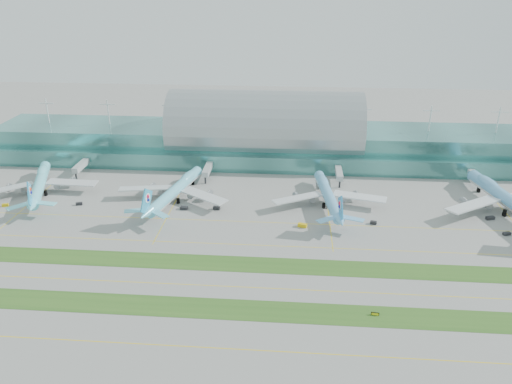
# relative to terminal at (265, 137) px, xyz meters

# --- Properties ---
(ground) EXTENTS (700.00, 700.00, 0.00)m
(ground) POSITION_rel_terminal_xyz_m (-0.01, -128.79, -14.23)
(ground) COLOR gray
(ground) RESTS_ON ground
(terminal) EXTENTS (340.00, 69.10, 36.00)m
(terminal) POSITION_rel_terminal_xyz_m (0.00, 0.00, 0.00)
(terminal) COLOR #3D7A75
(terminal) RESTS_ON ground
(grass_strip_near) EXTENTS (420.00, 12.00, 0.08)m
(grass_strip_near) POSITION_rel_terminal_xyz_m (-0.01, -156.79, -14.19)
(grass_strip_near) COLOR #2D591E
(grass_strip_near) RESTS_ON ground
(grass_strip_far) EXTENTS (420.00, 12.00, 0.08)m
(grass_strip_far) POSITION_rel_terminal_xyz_m (-0.01, -126.79, -14.19)
(grass_strip_far) COLOR #2D591E
(grass_strip_far) RESTS_ON ground
(taxiline_a) EXTENTS (420.00, 0.35, 0.01)m
(taxiline_a) POSITION_rel_terminal_xyz_m (-0.01, -176.79, -14.22)
(taxiline_a) COLOR yellow
(taxiline_a) RESTS_ON ground
(taxiline_b) EXTENTS (420.00, 0.35, 0.01)m
(taxiline_b) POSITION_rel_terminal_xyz_m (-0.01, -142.79, -14.22)
(taxiline_b) COLOR yellow
(taxiline_b) RESTS_ON ground
(taxiline_c) EXTENTS (420.00, 0.35, 0.01)m
(taxiline_c) POSITION_rel_terminal_xyz_m (-0.01, -110.79, -14.22)
(taxiline_c) COLOR yellow
(taxiline_c) RESTS_ON ground
(taxiline_d) EXTENTS (420.00, 0.35, 0.01)m
(taxiline_d) POSITION_rel_terminal_xyz_m (-0.01, -88.79, -14.22)
(taxiline_d) COLOR yellow
(taxiline_d) RESTS_ON ground
(airliner_a) EXTENTS (57.23, 66.63, 19.00)m
(airliner_a) POSITION_rel_terminal_xyz_m (-117.11, -63.93, -8.37)
(airliner_a) COLOR #70E7F6
(airliner_a) RESTS_ON ground
(airliner_b) EXTENTS (59.65, 68.70, 19.08)m
(airliner_b) POSITION_rel_terminal_xyz_m (-42.38, -66.41, -8.34)
(airliner_b) COLOR #67CCE4
(airliner_b) RESTS_ON ground
(airliner_c) EXTENTS (58.43, 66.80, 18.40)m
(airliner_c) POSITION_rel_terminal_xyz_m (36.19, -66.54, -8.55)
(airliner_c) COLOR #6BB9EC
(airliner_c) RESTS_ON ground
(airliner_d) EXTENTS (68.81, 79.18, 21.96)m
(airliner_d) POSITION_rel_terminal_xyz_m (123.92, -67.65, -7.45)
(airliner_d) COLOR #63A9DB
(airliner_d) RESTS_ON ground
(gse_a) EXTENTS (3.28, 2.17, 1.43)m
(gse_a) POSITION_rel_terminal_xyz_m (-127.50, -81.60, -13.51)
(gse_a) COLOR gold
(gse_a) RESTS_ON ground
(gse_b) EXTENTS (3.50, 2.45, 1.35)m
(gse_b) POSITION_rel_terminal_xyz_m (-90.69, -76.98, -13.55)
(gse_b) COLOR black
(gse_b) RESTS_ON ground
(gse_c) EXTENTS (3.94, 2.63, 1.48)m
(gse_c) POSITION_rel_terminal_xyz_m (-36.04, -77.77, -13.49)
(gse_c) COLOR black
(gse_c) RESTS_ON ground
(gse_d) EXTENTS (3.61, 2.21, 1.61)m
(gse_d) POSITION_rel_terminal_xyz_m (-19.66, -76.62, -13.42)
(gse_d) COLOR black
(gse_d) RESTS_ON ground
(gse_e) EXTENTS (4.51, 3.01, 1.68)m
(gse_e) POSITION_rel_terminal_xyz_m (23.21, -92.13, -13.38)
(gse_e) COLOR gold
(gse_e) RESTS_ON ground
(gse_f) EXTENTS (3.30, 2.38, 1.48)m
(gse_f) POSITION_rel_terminal_xyz_m (56.80, -86.58, -13.49)
(gse_f) COLOR black
(gse_f) RESTS_ON ground
(gse_g) EXTENTS (3.76, 2.66, 1.33)m
(gse_g) POSITION_rel_terminal_xyz_m (115.65, -92.69, -13.56)
(gse_g) COLOR black
(gse_g) RESTS_ON ground
(gse_h) EXTENTS (4.67, 3.16, 1.46)m
(gse_h) POSITION_rel_terminal_xyz_m (113.62, -77.23, -13.50)
(gse_h) COLOR black
(gse_h) RESTS_ON ground
(taxiway_sign_east) EXTENTS (2.80, 0.72, 1.18)m
(taxiway_sign_east) POSITION_rel_terminal_xyz_m (47.99, -156.11, -13.64)
(taxiway_sign_east) COLOR black
(taxiway_sign_east) RESTS_ON ground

